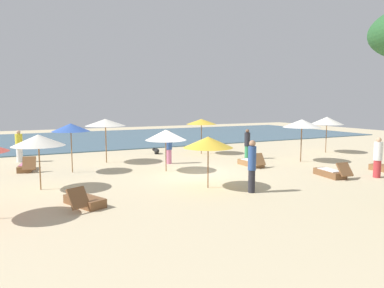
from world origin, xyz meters
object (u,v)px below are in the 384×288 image
(umbrella_7, at_px, (302,123))
(person_1, at_px, (169,147))
(person_0, at_px, (252,165))
(person_2, at_px, (247,144))
(dog, at_px, (156,151))
(umbrella_1, at_px, (71,127))
(lounger_2, at_px, (331,173))
(umbrella_4, at_px, (166,135))
(lounger_1, at_px, (251,163))
(umbrella_0, at_px, (327,121))
(umbrella_6, at_px, (201,122))
(lounger_5, at_px, (27,167))
(umbrella_3, at_px, (38,140))
(person_5, at_px, (19,146))
(umbrella_2, at_px, (105,122))
(lounger_4, at_px, (84,201))
(umbrella_8, at_px, (208,142))
(person_4, at_px, (378,157))

(umbrella_7, height_order, person_1, umbrella_7)
(person_0, xyz_separation_m, person_2, (4.22, 6.36, -0.13))
(dog, bearing_deg, person_2, -46.86)
(umbrella_1, bearing_deg, lounger_2, -30.94)
(lounger_2, distance_m, person_0, 4.81)
(umbrella_4, bearing_deg, lounger_2, -36.04)
(lounger_1, bearing_deg, umbrella_7, -1.69)
(umbrella_0, relative_size, umbrella_6, 1.05)
(lounger_2, bearing_deg, umbrella_6, 102.41)
(lounger_5, relative_size, person_1, 0.99)
(umbrella_7, xyz_separation_m, lounger_5, (-13.45, 3.80, -1.91))
(lounger_2, xyz_separation_m, dog, (-4.40, 9.86, 0.01))
(umbrella_0, relative_size, umbrella_1, 1.01)
(umbrella_1, xyz_separation_m, person_2, (9.50, -0.31, -1.22))
(umbrella_3, relative_size, umbrella_6, 0.95)
(umbrella_7, xyz_separation_m, lounger_1, (-3.17, 0.09, -1.91))
(person_5, bearing_deg, person_0, -55.74)
(umbrella_6, distance_m, person_1, 4.11)
(umbrella_2, height_order, umbrella_3, umbrella_2)
(lounger_1, bearing_deg, lounger_4, -158.58)
(umbrella_0, bearing_deg, umbrella_1, 178.54)
(lounger_2, xyz_separation_m, lounger_4, (-10.40, 0.22, -0.01))
(umbrella_1, bearing_deg, umbrella_2, 44.46)
(umbrella_6, relative_size, lounger_4, 1.25)
(umbrella_4, bearing_deg, umbrella_2, 118.65)
(lounger_5, bearing_deg, person_2, -8.58)
(umbrella_4, relative_size, lounger_4, 1.12)
(person_2, bearing_deg, umbrella_4, -166.44)
(umbrella_7, height_order, umbrella_8, umbrella_7)
(umbrella_0, distance_m, person_0, 12.05)
(umbrella_7, xyz_separation_m, person_1, (-6.65, 2.61, -1.20))
(umbrella_0, distance_m, person_4, 7.70)
(lounger_1, bearing_deg, umbrella_8, -143.74)
(umbrella_7, bearing_deg, lounger_4, -164.32)
(person_1, bearing_deg, lounger_2, -50.81)
(person_2, distance_m, dog, 5.79)
(umbrella_7, bearing_deg, umbrella_3, -177.85)
(person_2, bearing_deg, umbrella_0, -0.84)
(umbrella_2, xyz_separation_m, lounger_1, (6.37, -4.28, -1.97))
(lounger_2, bearing_deg, umbrella_1, 149.06)
(person_0, bearing_deg, person_2, 56.42)
(umbrella_3, distance_m, umbrella_7, 13.10)
(umbrella_2, height_order, person_5, umbrella_2)
(lounger_2, distance_m, person_1, 8.03)
(umbrella_6, height_order, person_0, umbrella_6)
(umbrella_7, distance_m, lounger_4, 12.61)
(umbrella_0, height_order, umbrella_6, umbrella_0)
(umbrella_1, height_order, lounger_4, umbrella_1)
(dog, bearing_deg, lounger_4, -121.89)
(umbrella_0, distance_m, person_5, 18.29)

